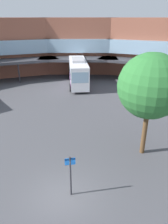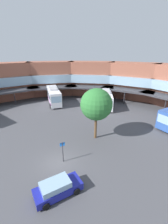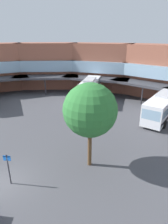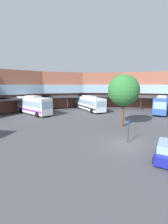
{
  "view_description": "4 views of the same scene",
  "coord_description": "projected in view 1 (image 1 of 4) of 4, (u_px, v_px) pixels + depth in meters",
  "views": [
    {
      "loc": [
        4.73,
        -8.25,
        9.78
      ],
      "look_at": [
        -2.01,
        8.37,
        1.7
      ],
      "focal_mm": 34.09,
      "sensor_mm": 36.0,
      "label": 1
    },
    {
      "loc": [
        5.26,
        -13.79,
        12.42
      ],
      "look_at": [
        1.0,
        12.11,
        1.82
      ],
      "focal_mm": 24.28,
      "sensor_mm": 36.0,
      "label": 2
    },
    {
      "loc": [
        13.04,
        -5.46,
        11.22
      ],
      "look_at": [
        -2.49,
        12.99,
        1.67
      ],
      "focal_mm": 31.37,
      "sensor_mm": 36.0,
      "label": 3
    },
    {
      "loc": [
        -9.66,
        -13.21,
        6.17
      ],
      "look_at": [
        -0.18,
        12.6,
        1.44
      ],
      "focal_mm": 25.18,
      "sensor_mm": 36.0,
      "label": 4
    }
  ],
  "objects": [
    {
      "name": "ground_plane",
      "position": [
        62.0,
        197.0,
        12.61
      ],
      "size": [
        114.02,
        114.02,
        0.0
      ],
      "primitive_type": "plane",
      "color": "#47474C"
    },
    {
      "name": "station_building",
      "position": [
        137.0,
        54.0,
        30.56
      ],
      "size": [
        68.8,
        30.09,
        9.61
      ],
      "color": "#93543F",
      "rests_on": "ground"
    },
    {
      "name": "bus_1",
      "position": [
        78.0,
        72.0,
        32.74
      ],
      "size": [
        6.79,
        10.1,
        3.98
      ],
      "rotation": [
        0.0,
        0.0,
        5.18
      ],
      "color": "white",
      "rests_on": "ground"
    },
    {
      "name": "bus_2",
      "position": [
        168.0,
        80.0,
        29.25
      ],
      "size": [
        3.57,
        12.29,
        3.61
      ],
      "rotation": [
        0.0,
        0.0,
        4.79
      ],
      "color": "white",
      "rests_on": "ground"
    },
    {
      "name": "plaza_tree",
      "position": [
        151.0,
        86.0,
        14.54
      ],
      "size": [
        4.58,
        4.58,
        7.7
      ],
      "color": "brown",
      "rests_on": "ground"
    },
    {
      "name": "stop_sign_post",
      "position": [
        70.0,
        172.0,
        12.11
      ],
      "size": [
        0.52,
        0.36,
        2.72
      ],
      "color": "#2D2D33",
      "rests_on": "ground"
    }
  ]
}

